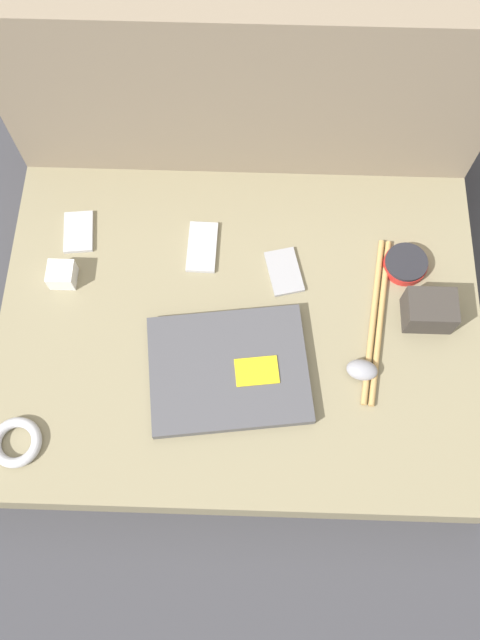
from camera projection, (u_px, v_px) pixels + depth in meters
name	position (u px, v px, depth m)	size (l,w,h in m)	color
ground_plane	(240.00, 346.00, 1.51)	(8.00, 8.00, 0.00)	#38383D
couch_seat	(240.00, 335.00, 1.44)	(1.06, 0.79, 0.15)	#847A5B
couch_backrest	(247.00, 98.00, 1.41)	(1.06, 0.20, 0.60)	#7F705B
laptop	(229.00, 370.00, 1.31)	(0.36, 0.30, 0.03)	#47474C
computer_mouse	(362.00, 370.00, 1.31)	(0.07, 0.05, 0.03)	gray
speaker_puck	(405.00, 264.00, 1.40)	(0.10, 0.10, 0.03)	red
phone_silver	(202.00, 247.00, 1.43)	(0.07, 0.13, 0.01)	#B7B7BC
phone_black	(284.00, 272.00, 1.41)	(0.09, 0.12, 0.01)	#99999E
phone_small	(79.00, 232.00, 1.44)	(0.08, 0.11, 0.01)	#B7B7BC
camera_pouch	(429.00, 310.00, 1.34)	(0.11, 0.08, 0.07)	#38332D
charger_brick	(62.00, 275.00, 1.38)	(0.06, 0.06, 0.05)	silver
cable_coil	(16.00, 442.00, 1.26)	(0.10, 0.10, 0.02)	#B2B2B7
drumstick_pair	(377.00, 319.00, 1.36)	(0.09, 0.39, 0.01)	tan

